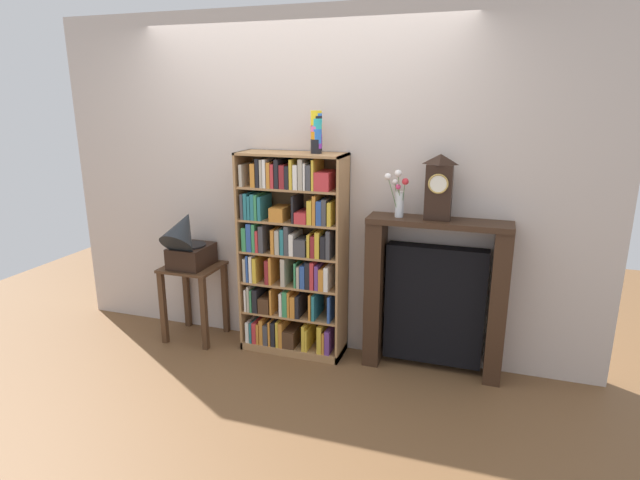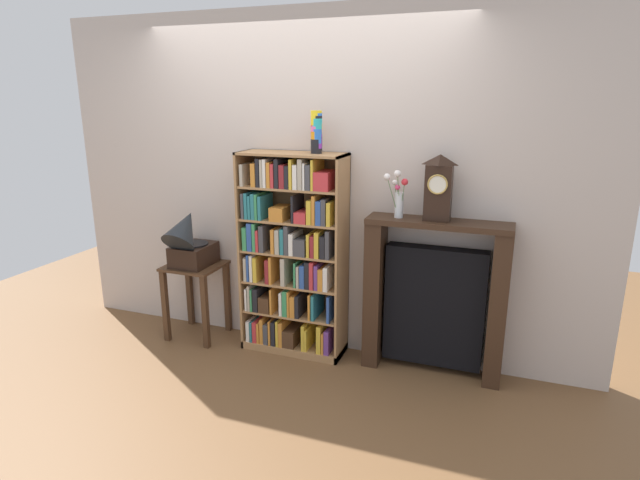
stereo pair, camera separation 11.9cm
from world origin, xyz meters
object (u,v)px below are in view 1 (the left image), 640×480
Objects in this scene: flower_vase at (398,195)px; bookshelf at (291,259)px; side_table_left at (194,287)px; mantel_clock at (439,187)px; fireplace_mantel at (435,298)px; gramophone at (187,241)px; cup_stack at (316,132)px.

bookshelf is at bearing -179.13° from flower_vase.
side_table_left is 1.40× the size of mantel_clock.
fireplace_mantel is (1.09, 0.05, -0.20)m from bookshelf.
mantel_clock reaches higher than gramophone.
mantel_clock is at bearing 3.94° from gramophone.
side_table_left is 1.95m from fireplace_mantel.
flower_vase is (0.81, 0.01, 0.54)m from bookshelf.
gramophone is 1.97m from fireplace_mantel.
cup_stack reaches higher than side_table_left.
fireplace_mantel is 0.80m from flower_vase.
gramophone is 1.18× the size of mantel_clock.
bookshelf reaches higher than gramophone.
flower_vase is (0.60, -0.00, -0.42)m from cup_stack.
cup_stack is at bearing -179.17° from mantel_clock.
side_table_left is (-1.05, -0.06, -1.27)m from cup_stack.
side_table_left is 0.55× the size of fireplace_mantel.
side_table_left is at bearing 90.00° from gramophone.
cup_stack is at bearing 4.14° from bookshelf.
bookshelf is 2.49× the size of side_table_left.
gramophone is 2.00m from mantel_clock.
fireplace_mantel is 2.54× the size of mantel_clock.
flower_vase is (1.66, 0.12, 0.45)m from gramophone.
bookshelf is 1.24m from mantel_clock.
gramophone reaches higher than fireplace_mantel.
fireplace_mantel is at bearing 2.90° from side_table_left.
flower_vase is at bearing 2.10° from side_table_left.
gramophone is (-1.05, -0.12, -0.87)m from cup_stack.
mantel_clock is at bearing -124.49° from fireplace_mantel.
gramophone is 0.46× the size of fireplace_mantel.
flower_vase is at bearing -172.54° from fireplace_mantel.
side_table_left is at bearing -176.74° from bookshelf.
fireplace_mantel is 0.81m from mantel_clock.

